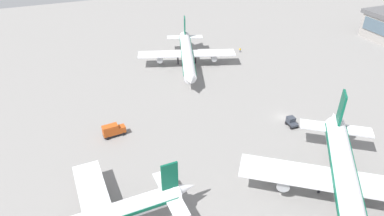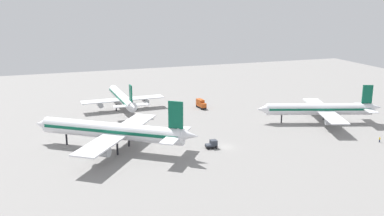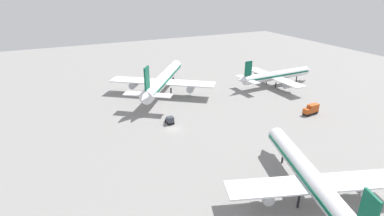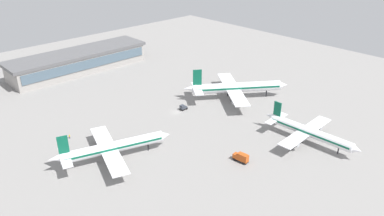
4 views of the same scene
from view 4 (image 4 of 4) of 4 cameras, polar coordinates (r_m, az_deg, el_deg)
name	(u,v)px [view 4 (image 4 of 4)]	position (r m, az deg, el deg)	size (l,w,h in m)	color
ground	(176,112)	(162.43, -2.49, -0.68)	(288.00, 288.00, 0.00)	gray
terminal_building	(79,61)	(219.23, -17.03, 6.97)	(78.13, 21.35, 11.16)	#9E9993
airplane_at_gate	(236,87)	(174.98, 6.75, 3.17)	(42.66, 36.10, 15.18)	white
airplane_taxiing	(112,147)	(131.09, -12.22, -5.94)	(41.34, 33.93, 12.93)	white
airplane_distant	(309,132)	(145.05, 17.58, -3.51)	(31.19, 38.94, 11.85)	white
catering_truck	(241,157)	(129.43, 7.58, -7.56)	(2.64, 5.75, 3.30)	black
baggage_tug	(183,107)	(164.19, -1.38, 0.10)	(3.25, 2.28, 2.30)	black
ground_crew_worker	(70,136)	(149.81, -18.36, -4.17)	(0.51, 0.53, 1.67)	#1E2338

